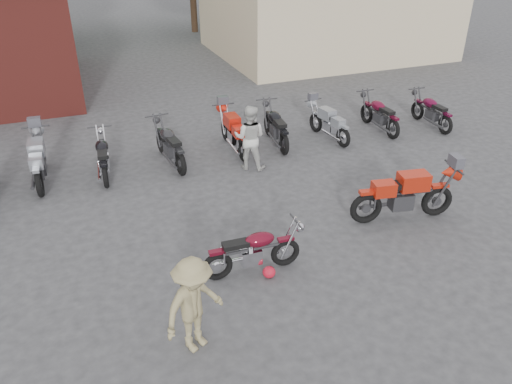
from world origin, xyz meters
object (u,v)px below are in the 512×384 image
object	(u,v)px
vintage_motorcycle	(254,248)
row_bike_3	(169,143)
row_bike_2	(103,155)
helmet	(269,272)
row_bike_4	(234,130)
person_light	(250,138)
row_bike_5	(276,124)
row_bike_7	(379,113)
person_tan	(194,305)
row_bike_8	(431,109)
row_bike_1	(38,159)
sportbike	(406,192)
row_bike_6	(329,122)

from	to	relation	value
vintage_motorcycle	row_bike_3	xyz separation A→B (m)	(-0.37, 5.12, 0.07)
row_bike_2	helmet	bearing A→B (deg)	-152.30
row_bike_4	row_bike_2	bearing A→B (deg)	94.78
person_light	row_bike_5	bearing A→B (deg)	-103.68
helmet	row_bike_7	xyz separation A→B (m)	(5.88, 5.38, 0.45)
person_tan	row_bike_3	xyz separation A→B (m)	(1.10, 6.50, -0.21)
vintage_motorcycle	row_bike_8	distance (m)	9.14
helmet	row_bike_2	xyz separation A→B (m)	(-2.25, 5.34, 0.44)
row_bike_5	row_bike_7	size ratio (longest dim) A/B	1.05
person_light	row_bike_1	bearing A→B (deg)	19.30
sportbike	person_tan	xyz separation A→B (m)	(-5.12, -1.92, 0.15)
person_light	row_bike_4	bearing A→B (deg)	-57.16
sportbike	row_bike_2	size ratio (longest dim) A/B	1.18
sportbike	row_bike_3	xyz separation A→B (m)	(-4.02, 4.57, -0.06)
row_bike_5	row_bike_1	bearing A→B (deg)	96.40
row_bike_2	row_bike_8	size ratio (longest dim) A/B	1.01
helmet	person_light	bearing A→B (deg)	73.48
person_light	row_bike_5	distance (m)	1.75
helmet	row_bike_5	distance (m)	6.13
row_bike_5	row_bike_8	distance (m)	5.05
person_light	row_bike_8	distance (m)	6.32
person_tan	row_bike_8	world-z (taller)	person_tan
vintage_motorcycle	helmet	size ratio (longest dim) A/B	7.54
person_light	row_bike_1	size ratio (longest dim) A/B	0.80
helmet	person_light	distance (m)	4.61
row_bike_2	row_bike_5	size ratio (longest dim) A/B	0.93
row_bike_7	row_bike_2	bearing A→B (deg)	90.30
row_bike_5	row_bike_7	bearing A→B (deg)	-87.03
row_bike_2	row_bike_4	xyz separation A→B (m)	(3.54, 0.25, 0.04)
row_bike_2	row_bike_6	xyz separation A→B (m)	(6.38, -0.00, -0.01)
helmet	person_light	size ratio (longest dim) A/B	0.14
helmet	row_bike_4	world-z (taller)	row_bike_4
sportbike	person_light	distance (m)	4.17
vintage_motorcycle	sportbike	bearing A→B (deg)	10.95
person_tan	row_bike_6	size ratio (longest dim) A/B	0.87
helmet	row_bike_4	distance (m)	5.75
row_bike_3	row_bike_8	xyz separation A→B (m)	(8.13, -0.29, -0.05)
vintage_motorcycle	row_bike_5	bearing A→B (deg)	65.22
helmet	row_bike_1	distance (m)	6.70
person_light	helmet	bearing A→B (deg)	105.80
row_bike_2	row_bike_6	world-z (taller)	row_bike_2
row_bike_2	row_bike_4	world-z (taller)	row_bike_4
row_bike_4	row_bike_7	world-z (taller)	row_bike_4
row_bike_5	row_bike_6	bearing A→B (deg)	-92.06
sportbike	row_bike_7	world-z (taller)	sportbike
row_bike_4	vintage_motorcycle	bearing A→B (deg)	165.26
row_bike_3	row_bike_4	world-z (taller)	row_bike_3
person_light	row_bike_7	size ratio (longest dim) A/B	0.87
vintage_motorcycle	person_tan	distance (m)	2.03
vintage_motorcycle	row_bike_4	size ratio (longest dim) A/B	0.88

